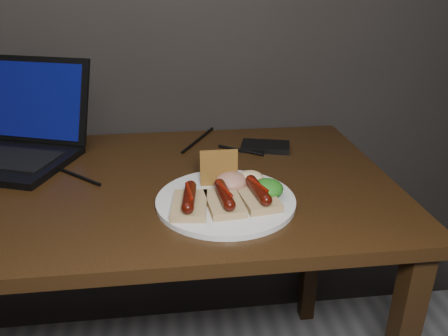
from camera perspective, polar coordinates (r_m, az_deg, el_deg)
name	(u,v)px	position (r m, az deg, el deg)	size (l,w,h in m)	color
desk	(104,215)	(1.12, -15.38, -5.98)	(1.40, 0.70, 0.75)	#36210D
laptop	(10,137)	(1.31, -26.18, 3.71)	(0.46, 0.44, 0.25)	black
hard_drive	(265,146)	(1.24, 5.43, 2.81)	(0.13, 0.08, 0.02)	black
desk_cables	(103,159)	(1.21, -15.53, 1.14)	(0.95, 0.38, 0.01)	black
plate	(226,201)	(0.95, 0.22, -4.28)	(0.30, 0.30, 0.01)	silver
bread_sausage_left	(189,202)	(0.90, -4.55, -4.39)	(0.08, 0.12, 0.04)	tan
bread_sausage_center	(224,199)	(0.90, 0.05, -4.10)	(0.08, 0.12, 0.04)	tan
bread_sausage_right	(258,195)	(0.92, 4.47, -3.50)	(0.09, 0.12, 0.04)	tan
crispbread	(219,168)	(0.98, -0.67, 0.03)	(0.09, 0.01, 0.09)	#AB732F
salad_greens	(267,188)	(0.95, 5.67, -2.67)	(0.07, 0.07, 0.04)	#206213
salsa_mound	(232,182)	(0.97, 0.99, -1.78)	(0.07, 0.07, 0.04)	maroon
coleslaw_mound	(250,179)	(0.99, 3.43, -1.46)	(0.06, 0.06, 0.04)	silver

